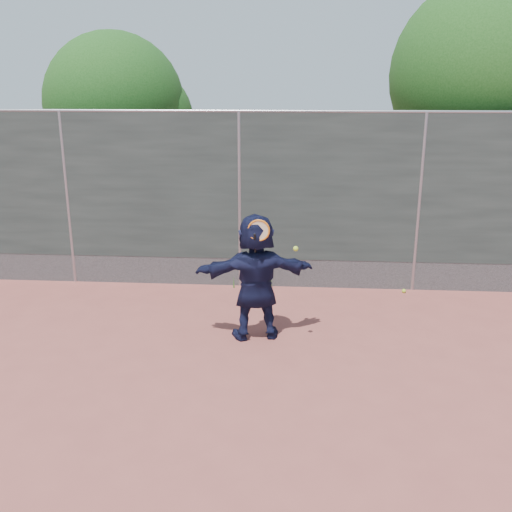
{
  "coord_description": "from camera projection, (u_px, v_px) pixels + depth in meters",
  "views": [
    {
      "loc": [
        0.97,
        -5.99,
        3.41
      ],
      "look_at": [
        0.43,
        1.39,
        1.19
      ],
      "focal_mm": 40.0,
      "sensor_mm": 36.0,
      "label": 1
    }
  ],
  "objects": [
    {
      "name": "player",
      "position": [
        256.0,
        277.0,
        7.81
      ],
      "size": [
        1.72,
        0.86,
        1.78
      ],
      "primitive_type": "imported",
      "rotation": [
        0.0,
        0.0,
        3.35
      ],
      "color": "#131635",
      "rests_on": "ground"
    },
    {
      "name": "swing_action",
      "position": [
        262.0,
        234.0,
        7.41
      ],
      "size": [
        0.67,
        0.19,
        0.51
      ],
      "color": "orange",
      "rests_on": "ground"
    },
    {
      "name": "ground",
      "position": [
        211.0,
        384.0,
        6.77
      ],
      "size": [
        80.0,
        80.0,
        0.0
      ],
      "primitive_type": "plane",
      "color": "#9E4C42",
      "rests_on": "ground"
    },
    {
      "name": "tree_right",
      "position": [
        493.0,
        80.0,
        10.93
      ],
      "size": [
        3.78,
        3.6,
        5.39
      ],
      "color": "#382314",
      "rests_on": "ground"
    },
    {
      "name": "tree_left",
      "position": [
        123.0,
        107.0,
        12.37
      ],
      "size": [
        3.15,
        3.0,
        4.53
      ],
      "color": "#382314",
      "rests_on": "ground"
    },
    {
      "name": "fence",
      "position": [
        240.0,
        197.0,
        9.66
      ],
      "size": [
        20.0,
        0.06,
        3.03
      ],
      "color": "#38423D",
      "rests_on": "ground"
    },
    {
      "name": "weed_clump",
      "position": [
        256.0,
        281.0,
        9.94
      ],
      "size": [
        0.68,
        0.07,
        0.3
      ],
      "color": "#387226",
      "rests_on": "ground"
    },
    {
      "name": "ball_ground",
      "position": [
        404.0,
        291.0,
        9.73
      ],
      "size": [
        0.07,
        0.07,
        0.07
      ],
      "primitive_type": "sphere",
      "color": "#BADF31",
      "rests_on": "ground"
    }
  ]
}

